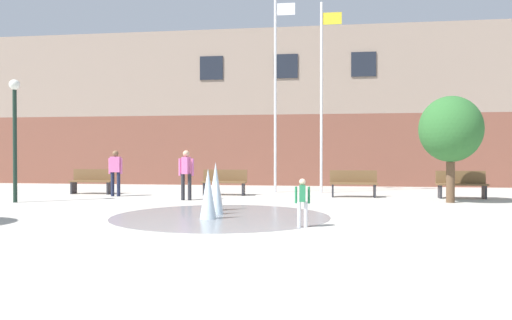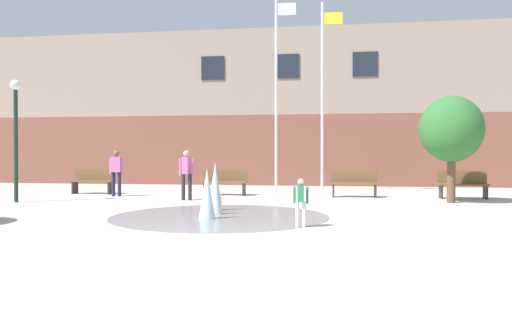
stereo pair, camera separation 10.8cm
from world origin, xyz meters
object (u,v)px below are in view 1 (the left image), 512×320
(flagpole_left, at_px, (276,87))
(flagpole_right, at_px, (322,91))
(adult_in_red, at_px, (115,169))
(child_running, at_px, (302,199))
(park_bench_under_left_flagpole, at_px, (224,182))
(park_bench_near_trashcan, at_px, (461,184))
(teen_by_trashcan, at_px, (186,171))
(park_bench_under_right_flagpole, at_px, (353,183))
(lamp_post_left_lane, at_px, (15,122))
(street_tree_near_building, at_px, (451,130))
(park_bench_far_left, at_px, (92,181))

(flagpole_left, relative_size, flagpole_right, 1.06)
(adult_in_red, height_order, child_running, adult_in_red)
(park_bench_under_left_flagpole, height_order, park_bench_near_trashcan, same)
(teen_by_trashcan, xyz_separation_m, flagpole_right, (4.27, 3.55, 2.89))
(park_bench_near_trashcan, bearing_deg, park_bench_under_right_flagpole, -179.88)
(park_bench_near_trashcan, height_order, child_running, child_running)
(lamp_post_left_lane, bearing_deg, park_bench_near_trashcan, 13.66)
(child_running, bearing_deg, flagpole_right, 176.01)
(teen_by_trashcan, relative_size, flagpole_right, 0.22)
(child_running, distance_m, street_tree_near_building, 7.25)
(park_bench_near_trashcan, bearing_deg, lamp_post_left_lane, -166.34)
(park_bench_under_right_flagpole, height_order, street_tree_near_building, street_tree_near_building)
(flagpole_right, relative_size, lamp_post_left_lane, 1.92)
(child_running, xyz_separation_m, lamp_post_left_lane, (-8.92, 3.86, 1.88))
(park_bench_far_left, bearing_deg, park_bench_under_left_flagpole, 1.45)
(park_bench_under_right_flagpole, distance_m, park_bench_near_trashcan, 3.53)
(flagpole_left, bearing_deg, lamp_post_left_lane, -146.28)
(park_bench_under_left_flagpole, bearing_deg, park_bench_far_left, -178.55)
(park_bench_far_left, height_order, park_bench_under_left_flagpole, same)
(adult_in_red, bearing_deg, child_running, 130.84)
(park_bench_near_trashcan, xyz_separation_m, flagpole_left, (-6.36, 1.63, 3.56))
(lamp_post_left_lane, distance_m, street_tree_near_building, 13.24)
(park_bench_under_left_flagpole, relative_size, adult_in_red, 1.01)
(child_running, bearing_deg, park_bench_under_right_flagpole, 167.13)
(park_bench_under_right_flagpole, distance_m, teen_by_trashcan, 5.69)
(park_bench_under_left_flagpole, distance_m, flagpole_right, 5.04)
(child_running, xyz_separation_m, flagpole_left, (-1.44, 8.85, 3.46))
(park_bench_under_left_flagpole, height_order, flagpole_right, flagpole_right)
(teen_by_trashcan, bearing_deg, park_bench_far_left, 69.56)
(park_bench_under_right_flagpole, xyz_separation_m, child_running, (-1.39, -7.22, 0.10))
(park_bench_under_right_flagpole, bearing_deg, park_bench_under_left_flagpole, 178.23)
(park_bench_near_trashcan, xyz_separation_m, child_running, (-4.92, -7.22, 0.10))
(park_bench_far_left, bearing_deg, teen_by_trashcan, -24.96)
(flagpole_left, distance_m, flagpole_right, 1.76)
(park_bench_near_trashcan, bearing_deg, flagpole_left, 165.62)
(park_bench_under_left_flagpole, distance_m, park_bench_under_right_flagpole, 4.53)
(teen_by_trashcan, height_order, flagpole_left, flagpole_left)
(child_running, relative_size, street_tree_near_building, 0.30)
(park_bench_far_left, height_order, park_bench_under_right_flagpole, same)
(park_bench_under_left_flagpole, xyz_separation_m, flagpole_right, (3.45, 1.50, 3.35))
(lamp_post_left_lane, bearing_deg, flagpole_left, 33.72)
(park_bench_under_left_flagpole, bearing_deg, teen_by_trashcan, -111.72)
(child_running, bearing_deg, flagpole_left, -172.76)
(teen_by_trashcan, bearing_deg, lamp_post_left_lane, 110.77)
(lamp_post_left_lane, bearing_deg, park_bench_under_left_flagpole, 31.18)
(park_bench_under_right_flagpole, bearing_deg, adult_in_red, -173.85)
(adult_in_red, distance_m, flagpole_left, 6.68)
(park_bench_under_left_flagpole, bearing_deg, flagpole_left, 41.32)
(teen_by_trashcan, height_order, lamp_post_left_lane, lamp_post_left_lane)
(park_bench_far_left, height_order, street_tree_near_building, street_tree_near_building)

